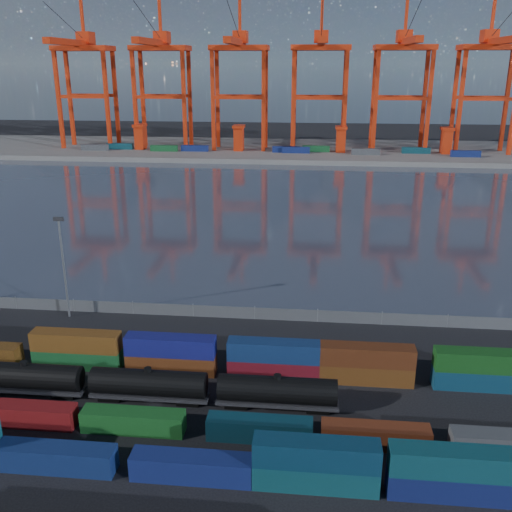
# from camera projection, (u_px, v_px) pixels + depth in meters

# --- Properties ---
(ground) EXTENTS (700.00, 700.00, 0.00)m
(ground) POSITION_uv_depth(u_px,v_px,m) (229.00, 423.00, 64.92)
(ground) COLOR black
(ground) RESTS_ON ground
(harbor_water) EXTENTS (700.00, 700.00, 0.00)m
(harbor_water) POSITION_uv_depth(u_px,v_px,m) (282.00, 206.00, 163.88)
(harbor_water) COLOR #313847
(harbor_water) RESTS_ON ground
(far_quay) EXTENTS (700.00, 70.00, 2.00)m
(far_quay) POSITION_uv_depth(u_px,v_px,m) (296.00, 150.00, 262.52)
(far_quay) COLOR #514F4C
(far_quay) RESTS_ON ground
(container_row_south) EXTENTS (140.37, 2.45, 5.22)m
(container_row_south) POSITION_uv_depth(u_px,v_px,m) (126.00, 456.00, 56.22)
(container_row_south) COLOR #383A3C
(container_row_south) RESTS_ON ground
(container_row_mid) EXTENTS (140.13, 2.34, 4.98)m
(container_row_mid) POSITION_uv_depth(u_px,v_px,m) (178.00, 422.00, 62.59)
(container_row_mid) COLOR #45474A
(container_row_mid) RESTS_ON ground
(container_row_north) EXTENTS (128.67, 2.42, 5.15)m
(container_row_north) POSITION_uv_depth(u_px,v_px,m) (236.00, 360.00, 74.22)
(container_row_north) COLOR navy
(container_row_north) RESTS_ON ground
(waterfront_fence) EXTENTS (160.12, 0.12, 2.20)m
(waterfront_fence) POSITION_uv_depth(u_px,v_px,m) (255.00, 313.00, 90.99)
(waterfront_fence) COLOR #595B5E
(waterfront_fence) RESTS_ON ground
(yard_light_mast) EXTENTS (1.60, 0.40, 16.60)m
(yard_light_mast) POSITION_uv_depth(u_px,v_px,m) (63.00, 262.00, 89.33)
(yard_light_mast) COLOR slate
(yard_light_mast) RESTS_ON ground
(gantry_cranes) EXTENTS (200.18, 48.35, 65.47)m
(gantry_cranes) POSITION_uv_depth(u_px,v_px,m) (279.00, 60.00, 244.36)
(gantry_cranes) COLOR red
(gantry_cranes) RESTS_ON ground
(quay_containers) EXTENTS (172.58, 10.99, 2.60)m
(quay_containers) POSITION_uv_depth(u_px,v_px,m) (269.00, 149.00, 249.14)
(quay_containers) COLOR navy
(quay_containers) RESTS_ON far_quay
(straddle_carriers) EXTENTS (140.00, 7.00, 11.10)m
(straddle_carriers) POSITION_uv_depth(u_px,v_px,m) (289.00, 138.00, 251.16)
(straddle_carriers) COLOR red
(straddle_carriers) RESTS_ON far_quay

